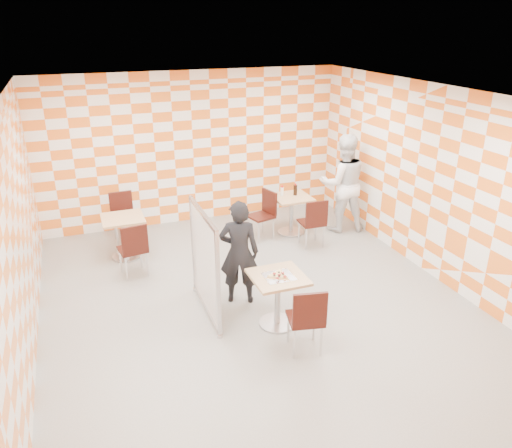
{
  "coord_description": "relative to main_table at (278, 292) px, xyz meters",
  "views": [
    {
      "loc": [
        -2.22,
        -6.02,
        3.91
      ],
      "look_at": [
        0.1,
        0.2,
        1.15
      ],
      "focal_mm": 35.0,
      "sensor_mm": 36.0,
      "label": 1
    }
  ],
  "objects": [
    {
      "name": "second_table",
      "position": [
        1.47,
        2.82,
        0.0
      ],
      "size": [
        0.7,
        0.7,
        0.75
      ],
      "color": "tan",
      "rests_on": "ground"
    },
    {
      "name": "chair_main_front",
      "position": [
        0.09,
        -0.72,
        0.04
      ],
      "size": [
        0.5,
        0.51,
        0.92
      ],
      "color": "#330F0A",
      "rests_on": "ground"
    },
    {
      "name": "partition",
      "position": [
        -0.83,
        0.63,
        0.28
      ],
      "size": [
        0.08,
        1.38,
        1.55
      ],
      "color": "white",
      "rests_on": "ground"
    },
    {
      "name": "sport_bottle",
      "position": [
        1.32,
        2.94,
        0.33
      ],
      "size": [
        0.06,
        0.06,
        0.2
      ],
      "color": "white",
      "rests_on": "second_table"
    },
    {
      "name": "soda_bottle",
      "position": [
        1.57,
        2.87,
        0.34
      ],
      "size": [
        0.07,
        0.07,
        0.23
      ],
      "color": "black",
      "rests_on": "second_table"
    },
    {
      "name": "pizza_on_foil",
      "position": [
        -0.0,
        -0.02,
        0.26
      ],
      "size": [
        0.4,
        0.4,
        0.04
      ],
      "color": "silver",
      "rests_on": "main_table"
    },
    {
      "name": "chair_second_front",
      "position": [
        1.57,
        2.07,
        0.04
      ],
      "size": [
        0.44,
        0.45,
        0.92
      ],
      "color": "#330F0A",
      "rests_on": "ground"
    },
    {
      "name": "man_white",
      "position": [
        2.47,
        2.64,
        0.45
      ],
      "size": [
        1.07,
        0.92,
        1.91
      ],
      "primitive_type": "imported",
      "rotation": [
        0.0,
        0.0,
        2.91
      ],
      "color": "white",
      "rests_on": "ground"
    },
    {
      "name": "empty_table",
      "position": [
        -1.68,
        2.85,
        0.0
      ],
      "size": [
        0.7,
        0.7,
        0.75
      ],
      "color": "tan",
      "rests_on": "ground"
    },
    {
      "name": "room_shell",
      "position": [
        -0.08,
        1.22,
        0.99
      ],
      "size": [
        7.0,
        7.0,
        7.0
      ],
      "color": "gray",
      "rests_on": "ground"
    },
    {
      "name": "chair_empty_near",
      "position": [
        -1.62,
        2.06,
        0.04
      ],
      "size": [
        0.48,
        0.49,
        0.92
      ],
      "color": "#330F0A",
      "rests_on": "ground"
    },
    {
      "name": "chair_second_side",
      "position": [
        0.91,
        2.79,
        0.04
      ],
      "size": [
        0.53,
        0.52,
        0.92
      ],
      "color": "#330F0A",
      "rests_on": "ground"
    },
    {
      "name": "man_dark",
      "position": [
        -0.28,
        0.78,
        0.28
      ],
      "size": [
        0.67,
        0.56,
        1.57
      ],
      "primitive_type": "imported",
      "rotation": [
        0.0,
        0.0,
        2.77
      ],
      "color": "black",
      "rests_on": "ground"
    },
    {
      "name": "main_table",
      "position": [
        0.0,
        0.0,
        0.0
      ],
      "size": [
        0.7,
        0.7,
        0.75
      ],
      "color": "tan",
      "rests_on": "ground"
    },
    {
      "name": "chair_empty_far",
      "position": [
        -1.61,
        3.62,
        0.04
      ],
      "size": [
        0.44,
        0.44,
        0.92
      ],
      "color": "#330F0A",
      "rests_on": "ground"
    }
  ]
}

